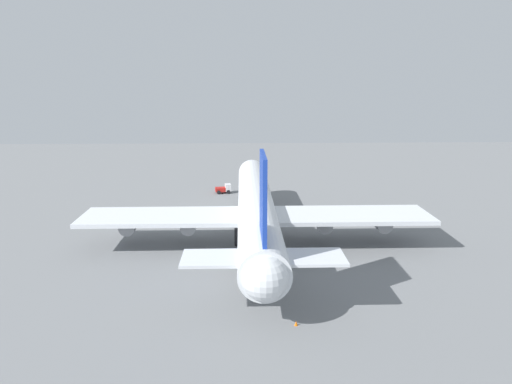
{
  "coord_description": "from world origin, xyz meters",
  "views": [
    {
      "loc": [
        -82.66,
        2.6,
        27.7
      ],
      "look_at": [
        0.0,
        0.0,
        8.79
      ],
      "focal_mm": 33.81,
      "sensor_mm": 36.0,
      "label": 1
    }
  ],
  "objects_px": {
    "safety_cone_nose": "(241,197)",
    "safety_cone_tail": "(296,323)",
    "cargo_airplane": "(256,207)",
    "fuel_truck": "(224,189)"
  },
  "relations": [
    {
      "from": "cargo_airplane",
      "to": "safety_cone_nose",
      "type": "distance_m",
      "value": 32.62
    },
    {
      "from": "cargo_airplane",
      "to": "safety_cone_nose",
      "type": "height_order",
      "value": "cargo_airplane"
    },
    {
      "from": "fuel_truck",
      "to": "safety_cone_tail",
      "type": "distance_m",
      "value": 69.89
    },
    {
      "from": "safety_cone_nose",
      "to": "safety_cone_tail",
      "type": "bearing_deg",
      "value": -174.34
    },
    {
      "from": "cargo_airplane",
      "to": "safety_cone_nose",
      "type": "bearing_deg",
      "value": 4.62
    },
    {
      "from": "cargo_airplane",
      "to": "safety_cone_nose",
      "type": "xyz_separation_m",
      "value": [
        31.99,
        2.59,
        -5.85
      ]
    },
    {
      "from": "fuel_truck",
      "to": "safety_cone_tail",
      "type": "height_order",
      "value": "fuel_truck"
    },
    {
      "from": "fuel_truck",
      "to": "safety_cone_tail",
      "type": "xyz_separation_m",
      "value": [
        -69.07,
        -10.65,
        -0.84
      ]
    },
    {
      "from": "safety_cone_nose",
      "to": "cargo_airplane",
      "type": "bearing_deg",
      "value": -175.38
    },
    {
      "from": "cargo_airplane",
      "to": "fuel_truck",
      "type": "bearing_deg",
      "value": 10.45
    }
  ]
}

